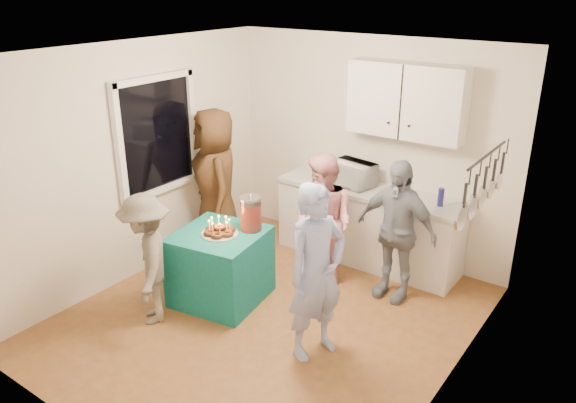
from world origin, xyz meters
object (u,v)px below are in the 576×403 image
Objects in this scene: counter at (368,227)px; woman_back_right at (396,230)px; party_table at (220,266)px; microwave at (352,174)px; woman_back_left at (216,183)px; child_near_left at (147,259)px; man_birthday at (316,273)px; punch_jar at (251,214)px; woman_back_center at (324,223)px.

woman_back_right is at bearing -43.09° from counter.
party_table is 1.86m from woman_back_right.
microwave is 0.28× the size of woman_back_left.
woman_back_right reaches higher than child_near_left.
woman_back_right is 1.15× the size of child_near_left.
counter is 1.87m from party_table.
man_birthday is 1.69m from child_near_left.
punch_jar is 0.21× the size of man_birthday.
punch_jar is 1.50m from woman_back_right.
man_birthday is at bearing 8.74° from woman_back_left.
counter is 0.89m from woman_back_center.
woman_back_center is at bearing 49.66° from party_table.
woman_back_left is (-0.77, 0.81, 0.52)m from party_table.
woman_back_right is (0.85, -0.57, -0.29)m from microwave.
woman_back_center is at bearing 98.35° from child_near_left.
microwave is at bearing 111.25° from child_near_left.
woman_back_left is at bearing -163.82° from woman_back_center.
counter is 1.66× the size of child_near_left.
punch_jar is 0.80m from woman_back_center.
child_near_left is (0.46, -1.50, -0.24)m from woman_back_left.
child_near_left reaches higher than counter.
woman_back_left is 1.18× the size of woman_back_right.
punch_jar is at bearing -113.75° from counter.
child_near_left is (-1.74, -1.80, -0.10)m from woman_back_right.
woman_back_left is at bearing 83.76° from man_birthday.
man_birthday reaches higher than woman_back_center.
microwave is 1.06m from woman_back_right.
woman_back_right reaches higher than woman_back_center.
woman_back_left reaches higher than party_table.
man_birthday is at bearing -22.47° from punch_jar.
counter is at bearing 10.32° from microwave.
party_table is at bearing 108.35° from child_near_left.
woman_back_left is (-0.98, 0.54, -0.03)m from punch_jar.
woman_back_right is at bearing 42.23° from woman_back_left.
microwave reaches higher than party_table.
woman_back_left is 1.20× the size of woman_back_center.
woman_back_right reaches higher than microwave.
woman_back_center reaches higher than child_near_left.
party_table is 1.23m from woman_back_left.
party_table is 0.64× the size of child_near_left.
woman_back_right is (1.44, 1.11, 0.38)m from party_table.
man_birthday is 2.30m from woman_back_left.
woman_back_left is (-1.60, -0.87, 0.47)m from counter.
party_table is at bearing -128.66° from punch_jar.
man_birthday reaches higher than microwave.
punch_jar is at bearing -141.68° from woman_back_right.
punch_jar is at bearing -94.83° from microwave.
microwave is 0.34× the size of woman_back_center.
microwave is 1.47m from punch_jar.
microwave reaches higher than counter.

